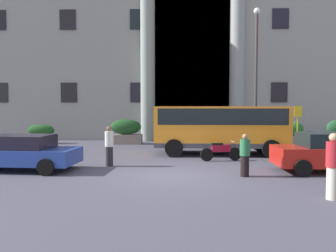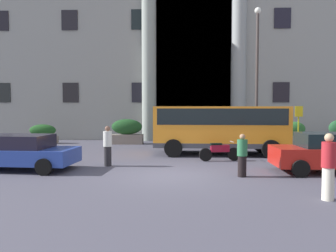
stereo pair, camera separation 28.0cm
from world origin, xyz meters
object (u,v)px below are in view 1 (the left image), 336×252
at_px(bus_stop_sign, 298,123).
at_px(parked_estate_mid, 332,152).
at_px(hedge_planter_far_east, 126,132).
at_px(pedestrian_man_red_shirt, 245,155).
at_px(hedge_planter_west, 293,134).
at_px(pedestrian_woman_dark_dress, 109,146).
at_px(hedge_planter_entrance_right, 41,134).
at_px(pedestrian_child_trailing, 333,166).
at_px(motorcycle_near_kerb, 220,151).
at_px(lamppost_plaza_centre, 256,68).
at_px(white_taxi_kerbside, 20,152).
at_px(hedge_planter_far_west, 177,133).
at_px(orange_minibus, 220,125).

height_order(bus_stop_sign, parked_estate_mid, bus_stop_sign).
distance_m(hedge_planter_far_east, pedestrian_man_red_shirt, 12.02).
height_order(hedge_planter_west, pedestrian_woman_dark_dress, pedestrian_woman_dark_dress).
distance_m(bus_stop_sign, hedge_planter_entrance_right, 16.58).
distance_m(hedge_planter_far_east, pedestrian_child_trailing, 15.38).
xyz_separation_m(parked_estate_mid, motorcycle_near_kerb, (-3.86, 2.62, -0.31)).
height_order(pedestrian_woman_dark_dress, lamppost_plaza_centre, lamppost_plaza_centre).
distance_m(white_taxi_kerbside, parked_estate_mid, 11.99).
relative_size(white_taxi_kerbside, motorcycle_near_kerb, 2.37).
bearing_deg(hedge_planter_west, hedge_planter_far_west, 176.01).
relative_size(bus_stop_sign, hedge_planter_far_west, 1.69).
height_order(motorcycle_near_kerb, pedestrian_child_trailing, pedestrian_child_trailing).
bearing_deg(hedge_planter_far_west, motorcycle_near_kerb, -75.45).
xyz_separation_m(hedge_planter_far_west, pedestrian_man_red_shirt, (2.31, -10.85, 0.06)).
distance_m(orange_minibus, bus_stop_sign, 4.98).
height_order(hedge_planter_far_east, pedestrian_man_red_shirt, hedge_planter_far_east).
relative_size(hedge_planter_west, motorcycle_near_kerb, 0.79).
relative_size(motorcycle_near_kerb, pedestrian_man_red_shirt, 1.27).
bearing_deg(hedge_planter_entrance_right, pedestrian_man_red_shirt, -42.60).
xyz_separation_m(bus_stop_sign, white_taxi_kerbside, (-13.10, -6.36, -0.86)).
height_order(white_taxi_kerbside, parked_estate_mid, parked_estate_mid).
bearing_deg(hedge_planter_west, pedestrian_child_trailing, -105.52).
distance_m(orange_minibus, hedge_planter_west, 7.22).
relative_size(hedge_planter_far_west, pedestrian_woman_dark_dress, 0.89).
relative_size(pedestrian_child_trailing, pedestrian_man_red_shirt, 1.16).
relative_size(bus_stop_sign, white_taxi_kerbside, 0.55).
relative_size(pedestrian_man_red_shirt, pedestrian_woman_dark_dress, 0.90).
distance_m(parked_estate_mid, pedestrian_child_trailing, 4.15).
distance_m(hedge_planter_entrance_right, motorcycle_near_kerb, 13.37).
distance_m(hedge_planter_far_east, parked_estate_mid, 13.38).
bearing_deg(bus_stop_sign, pedestrian_child_trailing, -105.65).
bearing_deg(parked_estate_mid, bus_stop_sign, 80.10).
xyz_separation_m(hedge_planter_far_east, motorcycle_near_kerb, (5.38, -7.06, -0.36)).
distance_m(hedge_planter_west, lamppost_plaza_centre, 5.17).
xyz_separation_m(hedge_planter_far_west, white_taxi_kerbside, (-6.22, -9.83, 0.02)).
bearing_deg(parked_estate_mid, orange_minibus, 126.35).
xyz_separation_m(white_taxi_kerbside, pedestrian_child_trailing, (10.22, -3.92, 0.18)).
height_order(bus_stop_sign, white_taxi_kerbside, bus_stop_sign).
distance_m(hedge_planter_entrance_right, lamppost_plaza_centre, 14.96).
bearing_deg(parked_estate_mid, motorcycle_near_kerb, 145.57).
relative_size(hedge_planter_far_east, motorcycle_near_kerb, 1.12).
relative_size(orange_minibus, hedge_planter_far_west, 4.55).
bearing_deg(white_taxi_kerbside, parked_estate_mid, 3.51).
bearing_deg(lamppost_plaza_centre, orange_minibus, -127.67).
relative_size(orange_minibus, bus_stop_sign, 2.69).
bearing_deg(pedestrian_man_red_shirt, lamppost_plaza_centre, -156.87).
height_order(pedestrian_child_trailing, pedestrian_woman_dark_dress, pedestrian_child_trailing).
xyz_separation_m(white_taxi_kerbside, motorcycle_near_kerb, (8.13, 2.46, -0.26)).
bearing_deg(hedge_planter_entrance_right, pedestrian_child_trailing, -45.57).
bearing_deg(white_taxi_kerbside, bus_stop_sign, 30.18).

